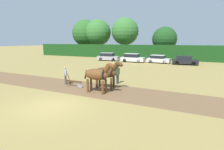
# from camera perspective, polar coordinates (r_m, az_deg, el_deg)

# --- Properties ---
(ground_plane) EXTENTS (240.00, 240.00, 0.00)m
(ground_plane) POSITION_cam_1_polar(r_m,az_deg,el_deg) (11.25, -18.88, -9.70)
(ground_plane) COLOR #998447
(plowed_furrow_strip) EXTENTS (27.10, 4.44, 0.01)m
(plowed_furrow_strip) POSITION_cam_1_polar(r_m,az_deg,el_deg) (16.34, -16.13, -3.09)
(plowed_furrow_strip) COLOR brown
(plowed_furrow_strip) RESTS_ON ground
(hedgerow) EXTENTS (60.54, 1.97, 3.04)m
(hedgerow) POSITION_cam_1_polar(r_m,az_deg,el_deg) (38.67, 13.30, 7.28)
(hedgerow) COLOR #194719
(hedgerow) RESTS_ON ground
(tree_far_left) EXTENTS (7.37, 7.37, 9.70)m
(tree_far_left) POSITION_cam_1_polar(r_m,az_deg,el_deg) (50.92, -8.65, 13.35)
(tree_far_left) COLOR brown
(tree_far_left) RESTS_ON ground
(tree_left) EXTENTS (6.95, 6.95, 9.57)m
(tree_left) POSITION_cam_1_polar(r_m,az_deg,el_deg) (48.59, -4.59, 13.63)
(tree_left) COLOR brown
(tree_left) RESTS_ON ground
(tree_center_left) EXTENTS (6.80, 6.80, 9.64)m
(tree_center_left) POSITION_cam_1_polar(r_m,az_deg,el_deg) (45.44, 4.28, 14.01)
(tree_center_left) COLOR #4C3823
(tree_center_left) RESTS_ON ground
(tree_center) EXTENTS (5.70, 5.70, 7.17)m
(tree_center) POSITION_cam_1_polar(r_m,az_deg,el_deg) (43.65, 16.75, 11.18)
(tree_center) COLOR #4C3823
(tree_center) RESTS_ON ground
(draft_horse_lead_left) EXTENTS (2.67, 0.93, 2.41)m
(draft_horse_lead_left) POSITION_cam_1_polar(r_m,az_deg,el_deg) (13.07, -4.68, 0.11)
(draft_horse_lead_left) COLOR brown
(draft_horse_lead_left) RESTS_ON ground
(draft_horse_lead_right) EXTENTS (2.76, 0.91, 2.36)m
(draft_horse_lead_right) POSITION_cam_1_polar(r_m,az_deg,el_deg) (14.31, -1.83, 0.80)
(draft_horse_lead_right) COLOR #513319
(draft_horse_lead_right) RESTS_ON ground
(plow) EXTENTS (1.72, 0.47, 1.13)m
(plow) POSITION_cam_1_polar(r_m,az_deg,el_deg) (15.31, -11.85, -2.59)
(plow) COLOR #4C331E
(plow) RESTS_ON ground
(farmer_at_plow) EXTENTS (0.53, 0.46, 1.62)m
(farmer_at_plow) POSITION_cam_1_polar(r_m,az_deg,el_deg) (16.29, -15.00, 0.28)
(farmer_at_plow) COLOR #4C4C4C
(farmer_at_plow) RESTS_ON ground
(farmer_beside_team) EXTENTS (0.43, 0.66, 1.71)m
(farmer_beside_team) POSITION_cam_1_polar(r_m,az_deg,el_deg) (15.89, 1.83, 0.65)
(farmer_beside_team) COLOR #4C4C4C
(farmer_beside_team) RESTS_ON ground
(parked_car_far_left) EXTENTS (4.43, 2.15, 1.57)m
(parked_car_far_left) POSITION_cam_1_polar(r_m,az_deg,el_deg) (34.97, -1.33, 5.94)
(parked_car_far_left) COLOR #A8A8B2
(parked_car_far_left) RESTS_ON ground
(parked_car_left) EXTENTS (4.33, 1.77, 1.59)m
(parked_car_left) POSITION_cam_1_polar(r_m,az_deg,el_deg) (32.79, 6.73, 5.54)
(parked_car_left) COLOR silver
(parked_car_left) RESTS_ON ground
(parked_car_center_left) EXTENTS (4.14, 2.22, 1.41)m
(parked_car_center_left) POSITION_cam_1_polar(r_m,az_deg,el_deg) (32.37, 14.97, 5.03)
(parked_car_center_left) COLOR silver
(parked_car_center_left) RESTS_ON ground
(parked_car_center) EXTENTS (4.12, 2.11, 1.46)m
(parked_car_center) POSITION_cam_1_polar(r_m,az_deg,el_deg) (31.41, 22.63, 4.42)
(parked_car_center) COLOR black
(parked_car_center) RESTS_ON ground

